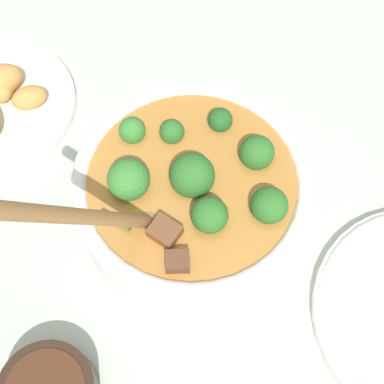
{
  "coord_description": "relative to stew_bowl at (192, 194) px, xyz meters",
  "views": [
    {
      "loc": [
        0.1,
        -0.22,
        0.53
      ],
      "look_at": [
        0.0,
        0.0,
        0.05
      ],
      "focal_mm": 50.0,
      "sensor_mm": 36.0,
      "label": 1
    }
  ],
  "objects": [
    {
      "name": "ground_plane",
      "position": [
        0.0,
        0.0,
        -0.05
      ],
      "size": [
        4.0,
        4.0,
        0.0
      ],
      "primitive_type": "plane",
      "color": "#ADBCAD"
    },
    {
      "name": "stew_bowl",
      "position": [
        0.0,
        0.0,
        0.0
      ],
      "size": [
        0.23,
        0.28,
        0.27
      ],
      "color": "white",
      "rests_on": "ground_plane"
    }
  ]
}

